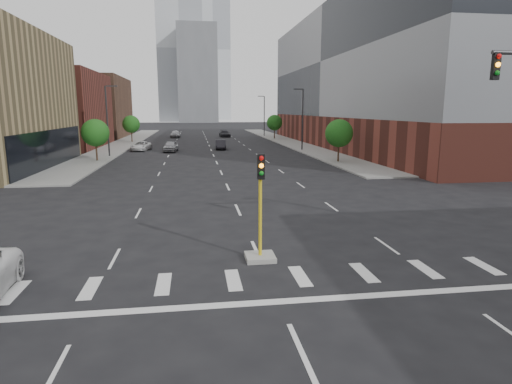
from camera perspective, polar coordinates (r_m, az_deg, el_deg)
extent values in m
cube|color=gray|center=(82.81, -16.97, 6.32)|extent=(5.00, 92.00, 0.15)
cube|color=gray|center=(83.74, 3.91, 6.82)|extent=(5.00, 92.00, 0.15)
cube|color=brown|center=(77.75, -27.38, 9.69)|extent=(20.00, 22.00, 12.00)
cube|color=brown|center=(102.72, -22.69, 10.36)|extent=(20.00, 24.00, 13.00)
cube|color=brown|center=(74.96, 17.25, 7.73)|extent=(24.00, 70.00, 5.00)
cube|color=slate|center=(75.24, 17.75, 16.11)|extent=(24.00, 70.00, 17.00)
cube|color=#B2B7BC|center=(229.54, -10.05, 18.05)|extent=(22.00, 22.00, 70.00)
cube|color=#B2B7BC|center=(270.08, -5.82, 18.14)|extent=(20.00, 20.00, 80.00)
cube|color=slate|center=(208.27, -7.81, 15.26)|extent=(18.00, 18.00, 44.00)
cube|color=#999993|center=(17.89, 0.55, -8.68)|extent=(1.20, 1.20, 0.20)
cylinder|color=gold|center=(17.39, 0.56, -3.40)|extent=(0.14, 0.14, 3.20)
cube|color=black|center=(16.82, 0.67, 3.40)|extent=(0.28, 0.18, 1.00)
sphere|color=red|center=(16.68, 0.73, 4.54)|extent=(0.18, 0.18, 0.18)
sphere|color=orange|center=(16.71, 0.73, 3.52)|extent=(0.18, 0.18, 0.18)
sphere|color=#0C7F19|center=(16.76, 0.72, 2.51)|extent=(0.18, 0.18, 0.18)
cube|color=black|center=(18.96, 29.33, 14.40)|extent=(0.28, 0.18, 1.00)
sphere|color=red|center=(18.90, 29.66, 15.46)|extent=(0.18, 0.18, 0.18)
sphere|color=orange|center=(18.87, 29.57, 14.56)|extent=(0.18, 0.18, 0.18)
sphere|color=#0C7F19|center=(18.85, 29.49, 13.65)|extent=(0.18, 0.18, 0.18)
cylinder|color=#2D2D30|center=(64.70, 6.22, 9.49)|extent=(0.20, 0.20, 9.00)
cube|color=#2D2D30|center=(64.55, 5.60, 13.49)|extent=(1.40, 0.22, 0.15)
cylinder|color=#2D2D30|center=(98.98, 1.11, 10.04)|extent=(0.20, 0.20, 9.00)
cube|color=#2D2D30|center=(98.88, 0.65, 12.65)|extent=(1.40, 0.22, 0.15)
cylinder|color=#2D2D30|center=(58.69, -19.21, 8.80)|extent=(0.20, 0.20, 9.00)
cube|color=#2D2D30|center=(58.60, -18.70, 13.24)|extent=(1.40, 0.22, 0.15)
cylinder|color=#382619|center=(54.11, -20.48, 4.89)|extent=(0.20, 0.20, 1.75)
sphere|color=#184612|center=(53.94, -20.65, 7.40)|extent=(3.20, 3.20, 3.20)
cylinder|color=#382619|center=(83.59, -16.22, 7.06)|extent=(0.20, 0.20, 1.75)
sphere|color=#184612|center=(83.48, -16.31, 8.68)|extent=(3.20, 3.20, 3.20)
cylinder|color=#382619|center=(50.71, 10.92, 5.02)|extent=(0.20, 0.20, 1.75)
sphere|color=#184612|center=(50.53, 11.02, 7.70)|extent=(3.20, 3.20, 3.20)
cylinder|color=#382619|center=(89.35, 2.47, 7.71)|extent=(0.20, 0.20, 1.75)
sphere|color=#184612|center=(89.25, 2.48, 9.23)|extent=(3.20, 3.20, 3.20)
imported|color=#A5A5AA|center=(64.07, -11.31, 5.99)|extent=(2.29, 4.74, 1.56)
imported|color=black|center=(66.71, -4.75, 6.32)|extent=(1.71, 4.52, 1.47)
imported|color=silver|center=(66.90, -15.11, 5.95)|extent=(2.96, 5.22, 1.38)
imported|color=black|center=(96.68, -4.19, 7.76)|extent=(2.41, 5.22, 1.48)
imported|color=#B4B4B9|center=(95.97, -10.68, 7.63)|extent=(2.26, 4.93, 1.64)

